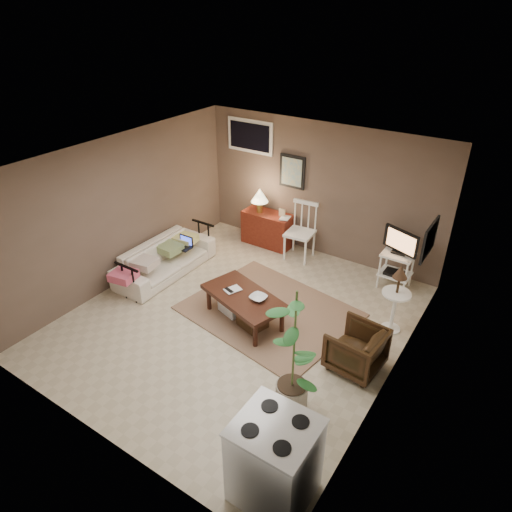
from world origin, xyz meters
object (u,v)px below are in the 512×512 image
Objects in this scene: tv_stand at (398,258)px; armchair at (356,347)px; coffee_table at (244,305)px; stove at (275,461)px; side_table at (397,291)px; spindle_chair at (300,233)px; sofa at (165,254)px; potted_plant at (294,348)px; red_console at (267,226)px.

armchair is at bearing -84.61° from tv_stand.
stove is at bearing -49.14° from coffee_table.
spindle_chair is at bearing 152.03° from side_table.
tv_stand is at bearing -0.74° from spindle_chair.
spindle_chair is 1.10× the size of stove.
stove reaches higher than sofa.
side_table is 1.13× the size of stove.
tv_stand is (1.54, 2.08, 0.28)m from coffee_table.
armchair is at bearing -95.89° from sofa.
tv_stand is 1.11× the size of stove.
side_table is at bearing -27.97° from spindle_chair.
spindle_chair is 0.98× the size of side_table.
sofa is 1.80× the size of spindle_chair.
spindle_chair is 2.39m from side_table.
potted_plant reaches higher than stove.
coffee_table is 0.85× the size of potted_plant.
armchair is (2.73, -2.23, -0.06)m from red_console.
stove is at bearing -57.02° from red_console.
coffee_table is at bearing -83.86° from spindle_chair.
spindle_chair is 1.00× the size of tv_stand.
sofa is 2.41m from spindle_chair.
spindle_chair is 3.54m from potted_plant.
sofa is at bearing -90.49° from armchair.
coffee_table is 1.35× the size of spindle_chair.
spindle_chair is at bearing -8.27° from red_console.
stove is (2.77, -4.26, 0.08)m from red_console.
stove reaches higher than armchair.
red_console is 1.07× the size of tv_stand.
potted_plant is at bearing -53.73° from red_console.
red_console is 2.55m from tv_stand.
potted_plant reaches higher than coffee_table.
sofa is 2.06m from red_console.
side_table is (3.76, 0.63, 0.29)m from sofa.
potted_plant is (1.38, -1.02, 0.61)m from coffee_table.
sofa is 1.98× the size of stove.
spindle_chair is 1.59× the size of armchair.
sofa is 1.13× the size of potted_plant.
red_console is at bearing 176.96° from tv_stand.
spindle_chair is 2.89m from armchair.
red_console is 1.07× the size of spindle_chair.
armchair reaches higher than coffee_table.
sofa is at bearing -170.52° from side_table.
potted_plant reaches higher than armchair.
stove is (2.00, -4.15, -0.02)m from spindle_chair.
side_table is at bearing 87.94° from stove.
tv_stand is 1.15m from side_table.
armchair is (1.74, -0.01, 0.06)m from coffee_table.
side_table reaches higher than tv_stand.
sofa reaches higher than armchair.
red_console is at bearing 114.22° from coffee_table.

